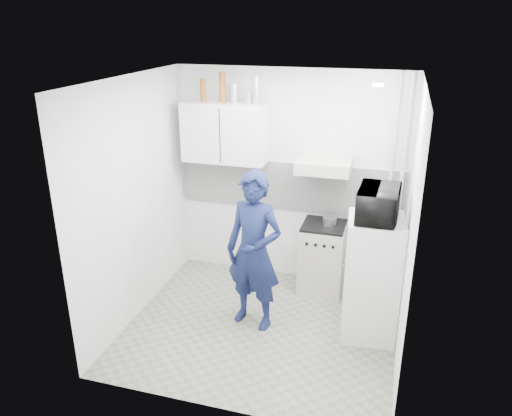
# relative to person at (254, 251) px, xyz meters

# --- Properties ---
(floor) EXTENTS (2.80, 2.80, 0.00)m
(floor) POSITION_rel_person_xyz_m (0.10, -0.07, -0.86)
(floor) COLOR gray
(floor) RESTS_ON ground
(ceiling) EXTENTS (2.80, 2.80, 0.00)m
(ceiling) POSITION_rel_person_xyz_m (0.10, -0.07, 1.74)
(ceiling) COLOR white
(ceiling) RESTS_ON wall_back
(wall_back) EXTENTS (2.80, 0.00, 2.80)m
(wall_back) POSITION_rel_person_xyz_m (0.10, 1.18, 0.44)
(wall_back) COLOR silver
(wall_back) RESTS_ON floor
(wall_left) EXTENTS (0.00, 2.60, 2.60)m
(wall_left) POSITION_rel_person_xyz_m (-1.30, -0.07, 0.44)
(wall_left) COLOR silver
(wall_left) RESTS_ON floor
(wall_right) EXTENTS (0.00, 2.60, 2.60)m
(wall_right) POSITION_rel_person_xyz_m (1.50, -0.07, 0.44)
(wall_right) COLOR silver
(wall_right) RESTS_ON floor
(person) EXTENTS (0.70, 0.54, 1.72)m
(person) POSITION_rel_person_xyz_m (0.00, 0.00, 0.00)
(person) COLOR #12193E
(person) RESTS_ON floor
(stove) EXTENTS (0.51, 0.51, 0.82)m
(stove) POSITION_rel_person_xyz_m (0.59, 0.93, -0.45)
(stove) COLOR #BAB4A9
(stove) RESTS_ON floor
(fridge) EXTENTS (0.59, 0.59, 1.31)m
(fridge) POSITION_rel_person_xyz_m (1.20, 0.14, -0.20)
(fridge) COLOR white
(fridge) RESTS_ON floor
(stove_top) EXTENTS (0.49, 0.49, 0.03)m
(stove_top) POSITION_rel_person_xyz_m (0.59, 0.93, -0.02)
(stove_top) COLOR black
(stove_top) RESTS_ON stove
(saucepan) EXTENTS (0.16, 0.16, 0.09)m
(saucepan) POSITION_rel_person_xyz_m (0.64, 0.94, 0.04)
(saucepan) COLOR silver
(saucepan) RESTS_ON stove_top
(microwave) EXTENTS (0.57, 0.40, 0.31)m
(microwave) POSITION_rel_person_xyz_m (1.20, 0.14, 0.60)
(microwave) COLOR black
(microwave) RESTS_ON fridge
(bottle_b) EXTENTS (0.07, 0.07, 0.26)m
(bottle_b) POSITION_rel_person_xyz_m (-0.91, 1.00, 1.47)
(bottle_b) COLOR brown
(bottle_b) RESTS_ON upper_cabinet
(bottle_d) EXTENTS (0.08, 0.08, 0.34)m
(bottle_d) POSITION_rel_person_xyz_m (-0.67, 1.00, 1.51)
(bottle_d) COLOR brown
(bottle_d) RESTS_ON upper_cabinet
(canister_a) EXTENTS (0.09, 0.09, 0.23)m
(canister_a) POSITION_rel_person_xyz_m (-0.53, 1.00, 1.46)
(canister_a) COLOR silver
(canister_a) RESTS_ON upper_cabinet
(canister_b) EXTENTS (0.08, 0.08, 0.15)m
(canister_b) POSITION_rel_person_xyz_m (-0.36, 1.00, 1.42)
(canister_b) COLOR silver
(canister_b) RESTS_ON upper_cabinet
(bottle_e) EXTENTS (0.08, 0.08, 0.31)m
(bottle_e) POSITION_rel_person_xyz_m (-0.27, 1.00, 1.50)
(bottle_e) COLOR silver
(bottle_e) RESTS_ON upper_cabinet
(upper_cabinet) EXTENTS (1.00, 0.35, 0.70)m
(upper_cabinet) POSITION_rel_person_xyz_m (-0.65, 1.00, 0.99)
(upper_cabinet) COLOR white
(upper_cabinet) RESTS_ON wall_back
(range_hood) EXTENTS (0.60, 0.50, 0.14)m
(range_hood) POSITION_rel_person_xyz_m (0.55, 0.93, 0.71)
(range_hood) COLOR #BAB4A9
(range_hood) RESTS_ON wall_back
(backsplash) EXTENTS (2.74, 0.03, 0.60)m
(backsplash) POSITION_rel_person_xyz_m (0.10, 1.16, 0.34)
(backsplash) COLOR white
(backsplash) RESTS_ON wall_back
(pipe_a) EXTENTS (0.05, 0.05, 2.60)m
(pipe_a) POSITION_rel_person_xyz_m (1.40, 1.10, 0.44)
(pipe_a) COLOR #BAB4A9
(pipe_a) RESTS_ON floor
(pipe_b) EXTENTS (0.04, 0.04, 2.60)m
(pipe_b) POSITION_rel_person_xyz_m (1.28, 1.10, 0.44)
(pipe_b) COLOR #BAB4A9
(pipe_b) RESTS_ON floor
(ceiling_spot_fixture) EXTENTS (0.10, 0.10, 0.02)m
(ceiling_spot_fixture) POSITION_rel_person_xyz_m (1.10, 0.13, 1.71)
(ceiling_spot_fixture) COLOR white
(ceiling_spot_fixture) RESTS_ON ceiling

